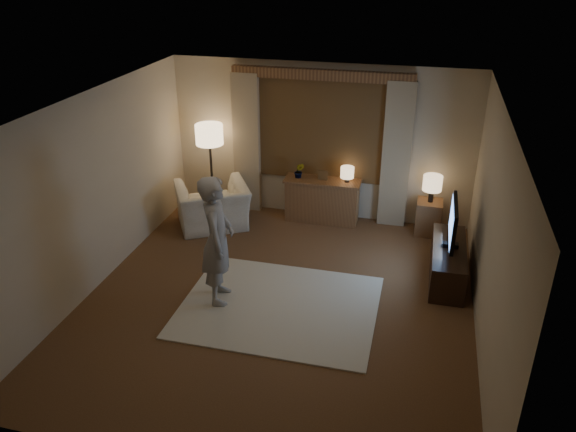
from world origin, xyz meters
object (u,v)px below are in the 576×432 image
(tv_stand, at_px, (448,263))
(armchair, at_px, (213,206))
(person, at_px, (217,240))
(sideboard, at_px, (322,201))
(side_table, at_px, (428,217))

(tv_stand, bearing_deg, armchair, 169.18)
(tv_stand, relative_size, person, 0.81)
(sideboard, relative_size, person, 0.69)
(armchair, height_order, tv_stand, armchair)
(sideboard, relative_size, side_table, 2.14)
(armchair, distance_m, tv_stand, 3.82)
(sideboard, relative_size, tv_stand, 0.86)
(tv_stand, bearing_deg, person, -156.42)
(tv_stand, xyz_separation_m, person, (-2.89, -1.26, 0.63))
(sideboard, distance_m, armchair, 1.83)
(person, bearing_deg, sideboard, -31.34)
(sideboard, bearing_deg, person, -107.65)
(sideboard, height_order, side_table, sideboard)
(armchair, distance_m, person, 2.22)
(tv_stand, bearing_deg, sideboard, 145.91)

